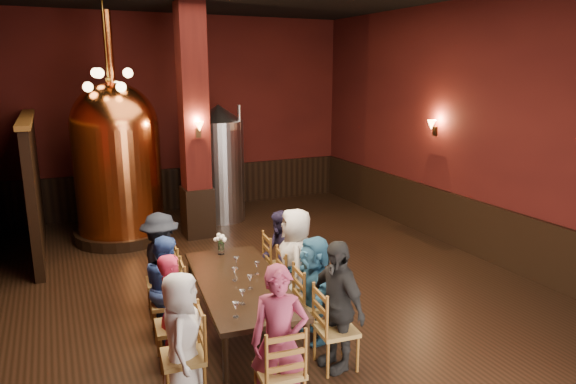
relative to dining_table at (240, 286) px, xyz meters
name	(u,v)px	position (x,y,z in m)	size (l,w,h in m)	color
room	(263,142)	(0.88, 1.38, 1.56)	(10.00, 10.02, 4.50)	black
wainscot_right	(461,222)	(4.84, 1.38, -0.19)	(0.08, 9.90, 1.00)	black
wainscot_back	(186,188)	(0.88, 6.34, -0.19)	(7.90, 0.08, 1.00)	black
column	(194,124)	(0.58, 4.18, 1.56)	(0.58, 0.58, 4.50)	#4A1410
partition	(34,187)	(-2.32, 4.58, 0.51)	(0.22, 3.50, 2.40)	black
pendant_cluster	(108,80)	(-0.92, 4.28, 2.41)	(0.90, 0.90, 1.70)	#A57226
sconce_wall	(435,127)	(4.78, 2.18, 1.51)	(0.20, 0.20, 0.36)	black
sconce_column	(198,128)	(0.58, 3.88, 1.51)	(0.20, 0.20, 0.36)	black
dining_table	(240,286)	(0.00, 0.00, 0.00)	(1.23, 2.49, 0.75)	black
chair_0	(183,356)	(-0.94, -0.91, -0.23)	(0.46, 0.46, 0.92)	brown
person_0	(182,337)	(-0.94, -0.91, -0.01)	(0.66, 0.43, 1.36)	silver
chair_1	(175,326)	(-0.88, -0.24, -0.23)	(0.46, 0.46, 0.92)	brown
person_1	(174,310)	(-0.88, -0.24, -0.03)	(0.48, 0.32, 1.32)	#B41E3B
chair_2	(168,301)	(-0.81, 0.41, -0.23)	(0.46, 0.46, 0.92)	brown
person_2	(167,287)	(-0.81, 0.41, -0.03)	(0.64, 0.32, 1.32)	#2C4993
chair_3	(163,281)	(-0.75, 1.08, -0.23)	(0.46, 0.46, 0.92)	brown
person_3	(161,264)	(-0.75, 1.08, 0.02)	(0.92, 0.53, 1.42)	black
chair_4	(336,329)	(0.75, -1.08, -0.23)	(0.46, 0.46, 0.92)	brown
person_4	(337,305)	(0.75, -1.08, 0.06)	(0.88, 0.37, 1.50)	black
chair_5	(314,304)	(0.81, -0.41, -0.23)	(0.46, 0.46, 0.92)	brown
person_5	(314,288)	(0.81, -0.41, -0.02)	(1.24, 0.39, 1.34)	#2D6388
chair_6	(296,283)	(0.88, 0.24, -0.23)	(0.46, 0.46, 0.92)	brown
person_6	(296,263)	(0.88, 0.24, 0.07)	(0.74, 0.48, 1.51)	beige
chair_7	(280,266)	(0.94, 0.91, -0.23)	(0.46, 0.46, 0.92)	brown
person_7	(280,254)	(0.94, 0.91, -0.04)	(0.63, 0.31, 1.29)	#1F1932
chair_8	(279,370)	(-0.15, -1.54, -0.23)	(0.46, 0.46, 0.92)	brown
person_8	(279,342)	(-0.15, -1.54, 0.07)	(0.55, 0.36, 1.52)	#832B46
copper_kettle	(117,160)	(-0.83, 4.63, 0.89)	(2.16, 2.16, 4.33)	black
steel_vessel	(220,163)	(1.36, 5.10, 0.59)	(1.38, 1.38, 2.55)	#B2B2B7
rose_vase	(221,241)	(0.07, 1.00, 0.26)	(0.18, 0.18, 0.30)	white
wine_glass_0	(236,310)	(-0.36, -0.88, 0.15)	(0.07, 0.07, 0.17)	white
wine_glass_1	(266,305)	(-0.03, -0.91, 0.15)	(0.07, 0.07, 0.17)	white
wine_glass_2	(250,282)	(0.03, -0.27, 0.15)	(0.07, 0.07, 0.17)	white
wine_glass_3	(235,274)	(-0.06, 0.03, 0.15)	(0.07, 0.07, 0.17)	white
wine_glass_4	(236,263)	(0.09, 0.38, 0.15)	(0.07, 0.07, 0.17)	white
wine_glass_5	(243,297)	(-0.19, -0.62, 0.15)	(0.07, 0.07, 0.17)	white
wine_glass_6	(278,294)	(0.20, -0.72, 0.15)	(0.07, 0.07, 0.17)	white
wine_glass_7	(257,268)	(0.27, 0.10, 0.15)	(0.07, 0.07, 0.17)	white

